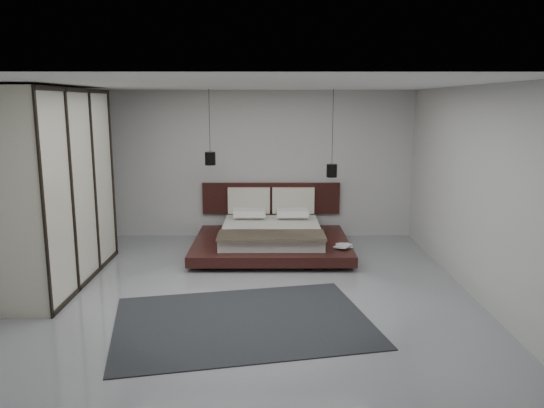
{
  "coord_description": "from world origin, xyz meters",
  "views": [
    {
      "loc": [
        0.27,
        -7.09,
        2.58
      ],
      "look_at": [
        0.31,
        1.2,
        0.98
      ],
      "focal_mm": 35.0,
      "sensor_mm": 36.0,
      "label": 1
    }
  ],
  "objects_px": {
    "pendant_left": "(210,158)",
    "bed": "(271,235)",
    "lattice_screen": "(92,174)",
    "pendant_right": "(332,170)",
    "rug": "(243,322)",
    "wardrobe": "(61,187)"
  },
  "relations": [
    {
      "from": "bed",
      "to": "lattice_screen",
      "type": "bearing_deg",
      "value": 170.61
    },
    {
      "from": "bed",
      "to": "pendant_left",
      "type": "height_order",
      "value": "pendant_left"
    },
    {
      "from": "pendant_right",
      "to": "pendant_left",
      "type": "bearing_deg",
      "value": 180.0
    },
    {
      "from": "pendant_right",
      "to": "rug",
      "type": "distance_m",
      "value": 4.0
    },
    {
      "from": "bed",
      "to": "wardrobe",
      "type": "height_order",
      "value": "wardrobe"
    },
    {
      "from": "bed",
      "to": "pendant_right",
      "type": "relative_size",
      "value": 1.71
    },
    {
      "from": "pendant_left",
      "to": "bed",
      "type": "bearing_deg",
      "value": -20.36
    },
    {
      "from": "bed",
      "to": "rug",
      "type": "distance_m",
      "value": 3.11
    },
    {
      "from": "bed",
      "to": "rug",
      "type": "height_order",
      "value": "bed"
    },
    {
      "from": "pendant_right",
      "to": "bed",
      "type": "bearing_deg",
      "value": -159.64
    },
    {
      "from": "lattice_screen",
      "to": "pendant_left",
      "type": "height_order",
      "value": "pendant_left"
    },
    {
      "from": "bed",
      "to": "rug",
      "type": "bearing_deg",
      "value": -96.46
    },
    {
      "from": "pendant_left",
      "to": "lattice_screen",
      "type": "bearing_deg",
      "value": 176.45
    },
    {
      "from": "wardrobe",
      "to": "pendant_left",
      "type": "bearing_deg",
      "value": 45.85
    },
    {
      "from": "pendant_right",
      "to": "wardrobe",
      "type": "bearing_deg",
      "value": -154.26
    },
    {
      "from": "rug",
      "to": "pendant_right",
      "type": "bearing_deg",
      "value": 67.62
    },
    {
      "from": "pendant_right",
      "to": "rug",
      "type": "bearing_deg",
      "value": -112.38
    },
    {
      "from": "pendant_right",
      "to": "rug",
      "type": "relative_size",
      "value": 0.52
    },
    {
      "from": "pendant_left",
      "to": "rug",
      "type": "bearing_deg",
      "value": -78.05
    },
    {
      "from": "lattice_screen",
      "to": "pendant_right",
      "type": "relative_size",
      "value": 1.68
    },
    {
      "from": "pendant_right",
      "to": "rug",
      "type": "height_order",
      "value": "pendant_right"
    },
    {
      "from": "lattice_screen",
      "to": "bed",
      "type": "relative_size",
      "value": 0.98
    }
  ]
}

